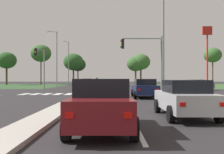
{
  "coord_description": "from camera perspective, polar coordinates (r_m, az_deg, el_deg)",
  "views": [
    {
      "loc": [
        2.69,
        -1.28,
        1.62
      ],
      "look_at": [
        2.58,
        35.86,
        1.85
      ],
      "focal_mm": 40.15,
      "sensor_mm": 36.0,
      "label": 1
    }
  ],
  "objects": [
    {
      "name": "crosswalk_bar_third",
      "position": [
        27.0,
        -14.43,
        -3.77
      ],
      "size": [
        0.7,
        2.8,
        0.01
      ],
      "primitive_type": "cube",
      "color": "silver",
      "rests_on": "ground"
    },
    {
      "name": "traffic_signal_near_right",
      "position": [
        25.04,
        8.13,
        5.05
      ],
      "size": [
        4.19,
        0.32,
        5.83
      ],
      "color": "gray",
      "rests_on": "ground"
    },
    {
      "name": "lane_dash_fourth",
      "position": [
        24.96,
        2.03,
        -4.06
      ],
      "size": [
        0.14,
        2.0,
        0.01
      ],
      "primitive_type": "cube",
      "color": "silver",
      "rests_on": "ground"
    },
    {
      "name": "treeline_fifth",
      "position": [
        63.57,
        6.76,
        3.41
      ],
      "size": [
        4.71,
        4.71,
        7.81
      ],
      "color": "#423323",
      "rests_on": "ground"
    },
    {
      "name": "treeline_second",
      "position": [
        70.96,
        -15.69,
        5.2
      ],
      "size": [
        5.51,
        5.51,
        10.83
      ],
      "color": "#423323",
      "rests_on": "ground"
    },
    {
      "name": "median_island_far",
      "position": [
        56.37,
        -2.56,
        -1.92
      ],
      "size": [
        1.2,
        36.0,
        0.14
      ],
      "primitive_type": "cube",
      "color": "#ADA89E",
      "rests_on": "ground"
    },
    {
      "name": "street_lamp_fourth",
      "position": [
        62.57,
        -9.79,
        3.59
      ],
      "size": [
        1.21,
        2.19,
        10.69
      ],
      "color": "gray",
      "rests_on": "ground"
    },
    {
      "name": "grass_verge_far_right",
      "position": [
        60.29,
        22.42,
        -1.86
      ],
      "size": [
        35.0,
        35.0,
        0.01
      ],
      "primitive_type": "cube",
      "color": "#385B2D",
      "rests_on": "ground"
    },
    {
      "name": "treeline_seventh",
      "position": [
        68.68,
        22.12,
        4.63
      ],
      "size": [
        4.43,
        4.43,
        9.46
      ],
      "color": "#423323",
      "rests_on": "ground"
    },
    {
      "name": "median_island_near",
      "position": [
        12.67,
        -12.2,
        -7.38
      ],
      "size": [
        1.2,
        22.0,
        0.14
      ],
      "primitive_type": "cube",
      "color": "#ADA89E",
      "rests_on": "ground"
    },
    {
      "name": "crosswalk_bar_fifth",
      "position": [
        26.52,
        -9.6,
        -3.84
      ],
      "size": [
        0.7,
        2.8,
        0.01
      ],
      "primitive_type": "cube",
      "color": "silver",
      "rests_on": "ground"
    },
    {
      "name": "treeline_fourth",
      "position": [
        67.49,
        -7.58,
        2.81
      ],
      "size": [
        4.17,
        4.17,
        7.12
      ],
      "color": "#423323",
      "rests_on": "ground"
    },
    {
      "name": "street_lamp_third",
      "position": [
        49.88,
        -12.46,
        4.6
      ],
      "size": [
        1.97,
        1.21,
        10.75
      ],
      "color": "gray",
      "rests_on": "ground"
    },
    {
      "name": "street_lamp_second",
      "position": [
        26.99,
        11.42,
        9.0
      ],
      "size": [
        2.14,
        1.64,
        10.84
      ],
      "color": "gray",
      "rests_on": "ground"
    },
    {
      "name": "crosswalk_bar_sixth",
      "position": [
        26.35,
        -7.13,
        -3.86
      ],
      "size": [
        0.7,
        2.8,
        0.01
      ],
      "primitive_type": "cube",
      "color": "silver",
      "rests_on": "ground"
    },
    {
      "name": "edge_line_right",
      "position": [
        14.01,
        17.56,
        -6.96
      ],
      "size": [
        0.14,
        24.0,
        0.01
      ],
      "primitive_type": "cube",
      "color": "silver",
      "rests_on": "ground"
    },
    {
      "name": "ground_plane",
      "position": [
        31.44,
        -4.75,
        -3.3
      ],
      "size": [
        200.0,
        200.0,
        0.0
      ],
      "primitive_type": "plane",
      "color": "#282628"
    },
    {
      "name": "car_beige_fourth",
      "position": [
        51.06,
        -5.43,
        -1.24
      ],
      "size": [
        1.99,
        4.38,
        1.62
      ],
      "rotation": [
        0.0,
        0.0,
        3.14
      ],
      "color": "#BCAD8E",
      "rests_on": "ground"
    },
    {
      "name": "stop_bar_near",
      "position": [
        24.36,
        2.79,
        -4.15
      ],
      "size": [
        6.4,
        0.5,
        0.01
      ],
      "primitive_type": "cube",
      "color": "silver",
      "rests_on": "ground"
    },
    {
      "name": "car_grey_sixth",
      "position": [
        35.34,
        18.86,
        -1.73
      ],
      "size": [
        4.17,
        1.99,
        1.48
      ],
      "rotation": [
        0.0,
        0.0,
        -1.57
      ],
      "color": "slate",
      "rests_on": "ground"
    },
    {
      "name": "car_silver_near",
      "position": [
        10.95,
        16.36,
        -4.66
      ],
      "size": [
        1.99,
        4.31,
        1.56
      ],
      "color": "#B7B7BC",
      "rests_on": "ground"
    },
    {
      "name": "car_blue_third",
      "position": [
        58.84,
        -4.67,
        -1.18
      ],
      "size": [
        2.04,
        4.57,
        1.49
      ],
      "rotation": [
        0.0,
        0.0,
        3.14
      ],
      "color": "navy",
      "rests_on": "ground"
    },
    {
      "name": "crosswalk_bar_second",
      "position": [
        27.32,
        -16.77,
        -3.73
      ],
      "size": [
        0.7,
        2.8,
        0.01
      ],
      "primitive_type": "cube",
      "color": "silver",
      "rests_on": "ground"
    },
    {
      "name": "crosswalk_bar_near",
      "position": [
        27.67,
        -19.05,
        -3.68
      ],
      "size": [
        0.7,
        2.8,
        0.01
      ],
      "primitive_type": "cube",
      "color": "silver",
      "rests_on": "ground"
    },
    {
      "name": "crosswalk_bar_fourth",
      "position": [
        26.74,
        -12.04,
        -3.81
      ],
      "size": [
        0.7,
        2.8,
        0.01
      ],
      "primitive_type": "cube",
      "color": "silver",
      "rests_on": "ground"
    },
    {
      "name": "lane_dash_third",
      "position": [
        18.98,
        2.62,
        -5.24
      ],
      "size": [
        0.14,
        2.0,
        0.01
      ],
      "primitive_type": "cube",
      "color": "silver",
      "rests_on": "ground"
    },
    {
      "name": "car_maroon_fifth",
      "position": [
        7.81,
        -2.05,
        -6.24
      ],
      "size": [
        1.97,
        4.24,
        1.62
      ],
      "color": "maroon",
      "rests_on": "ground"
    },
    {
      "name": "pedestrian_at_median",
      "position": [
        43.77,
        -3.3,
        -0.8
      ],
      "size": [
        0.34,
        0.34,
        1.86
      ],
      "rotation": [
        0.0,
        0.0,
        2.76
      ],
      "color": "#4C4C4C",
      "rests_on": "median_island_far"
    },
    {
      "name": "car_white_second",
      "position": [
        20.46,
        -0.88,
        -2.61
      ],
      "size": [
        1.98,
        4.38,
        1.6
      ],
      "color": "silver",
      "rests_on": "ground"
    },
    {
      "name": "traffic_signal_far_left",
      "position": [
        37.82,
        -15.65,
        3.41
      ],
      "size": [
        0.32,
        4.55,
        5.98
      ],
      "color": "gray",
      "rests_on": "ground"
    },
    {
      "name": "car_navy_seventh",
      "position": [
        21.44,
        7.62,
        -2.51
      ],
      "size": [
        2.06,
        4.55,
        1.59
      ],
      "color": "#161E47",
      "rests_on": "ground"
    },
    {
      "name": "treeline_near",
      "position": [
        70.65,
        -22.69,
        3.49
      ],
      "size": [
        5.02,
        5.02,
        8.49
      ],
      "color": "#423323",
      "rests_on": "ground"
    },
    {
      "name": "fastfood_pole_sign",
      "position": [
        50.71,
        21.04,
        7.31
      ],
      "size": [
        1.8,
        0.4,
        11.44
      ],
      "color": "red",
      "rests_on": "ground"
    },
    {
      "name": "lane_dash_near",
      "position": [
        7.13,
        6.85,
        -13.47
      ],
      "size": [
        0.14,
        2.0,
        0.01
      ],
      "primitive_type": "cube",
      "color": "silver",
      "rests_on": "ground"
    },
    {
      "name": "treeline_sixth",
      "position": [
        63.57,
        5.58,
        3.01
      ],
      "size": [
        4.5,
        4.5,
        7.29
      ],
      "color": "#423323",
      "rests_on": "ground"
    },
    {
      "name": "lane_dash_second",
      "position": [
        13.02,
        3.75,
        -7.49
      ],
      "size": [
        0.14,
        2.0,
        0.01
      ],
      "primitive_type": "cube",
      "color": "silver",
      "rests_on": "ground"
    },
    {
      "name": "treeline_third",
      "position": [
        66.69,
        -8.6,
        3.39
      ],
      "size": [
        5.22,
        5.22,
        8.2
      ],
      "color": "#423323",
      "rests_on": "ground"
    }
  ]
}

